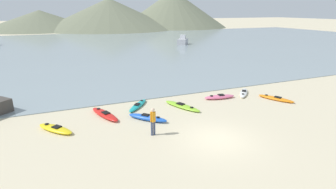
{
  "coord_description": "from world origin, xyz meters",
  "views": [
    {
      "loc": [
        -7.92,
        -11.65,
        7.25
      ],
      "look_at": [
        -0.01,
        7.6,
        0.5
      ],
      "focal_mm": 28.0,
      "sensor_mm": 36.0,
      "label": 1
    }
  ],
  "objects_px": {
    "kayak_on_sand_1": "(182,106)",
    "person_near_foreground": "(153,120)",
    "kayak_on_sand_3": "(219,97)",
    "kayak_on_sand_5": "(55,129)",
    "moored_boat_1": "(183,41)",
    "kayak_on_sand_4": "(276,98)",
    "kayak_on_sand_0": "(105,114)",
    "kayak_on_sand_7": "(244,93)",
    "kayak_on_sand_2": "(138,105)",
    "kayak_on_sand_6": "(148,118)"
  },
  "relations": [
    {
      "from": "person_near_foreground",
      "to": "kayak_on_sand_6",
      "type": "bearing_deg",
      "value": 80.39
    },
    {
      "from": "moored_boat_1",
      "to": "kayak_on_sand_3",
      "type": "bearing_deg",
      "value": -110.42
    },
    {
      "from": "kayak_on_sand_1",
      "to": "person_near_foreground",
      "type": "relative_size",
      "value": 1.97
    },
    {
      "from": "kayak_on_sand_0",
      "to": "kayak_on_sand_1",
      "type": "xyz_separation_m",
      "value": [
        5.86,
        -0.52,
        -0.03
      ]
    },
    {
      "from": "kayak_on_sand_1",
      "to": "moored_boat_1",
      "type": "relative_size",
      "value": 0.97
    },
    {
      "from": "kayak_on_sand_0",
      "to": "kayak_on_sand_2",
      "type": "height_order",
      "value": "kayak_on_sand_0"
    },
    {
      "from": "kayak_on_sand_1",
      "to": "kayak_on_sand_5",
      "type": "height_order",
      "value": "kayak_on_sand_5"
    },
    {
      "from": "kayak_on_sand_6",
      "to": "person_near_foreground",
      "type": "height_order",
      "value": "person_near_foreground"
    },
    {
      "from": "kayak_on_sand_0",
      "to": "kayak_on_sand_5",
      "type": "distance_m",
      "value": 3.49
    },
    {
      "from": "kayak_on_sand_1",
      "to": "moored_boat_1",
      "type": "height_order",
      "value": "moored_boat_1"
    },
    {
      "from": "kayak_on_sand_4",
      "to": "kayak_on_sand_6",
      "type": "distance_m",
      "value": 11.33
    },
    {
      "from": "kayak_on_sand_3",
      "to": "kayak_on_sand_4",
      "type": "distance_m",
      "value": 4.71
    },
    {
      "from": "kayak_on_sand_0",
      "to": "kayak_on_sand_4",
      "type": "height_order",
      "value": "kayak_on_sand_0"
    },
    {
      "from": "kayak_on_sand_1",
      "to": "person_near_foreground",
      "type": "bearing_deg",
      "value": -135.4
    },
    {
      "from": "kayak_on_sand_0",
      "to": "kayak_on_sand_1",
      "type": "distance_m",
      "value": 5.88
    },
    {
      "from": "kayak_on_sand_5",
      "to": "kayak_on_sand_6",
      "type": "height_order",
      "value": "kayak_on_sand_6"
    },
    {
      "from": "kayak_on_sand_6",
      "to": "person_near_foreground",
      "type": "distance_m",
      "value": 2.45
    },
    {
      "from": "kayak_on_sand_5",
      "to": "kayak_on_sand_7",
      "type": "distance_m",
      "value": 15.79
    },
    {
      "from": "kayak_on_sand_1",
      "to": "kayak_on_sand_4",
      "type": "relative_size",
      "value": 1.16
    },
    {
      "from": "kayak_on_sand_0",
      "to": "kayak_on_sand_3",
      "type": "distance_m",
      "value": 9.73
    },
    {
      "from": "kayak_on_sand_7",
      "to": "kayak_on_sand_3",
      "type": "bearing_deg",
      "value": -175.04
    },
    {
      "from": "kayak_on_sand_2",
      "to": "kayak_on_sand_7",
      "type": "bearing_deg",
      "value": -2.76
    },
    {
      "from": "kayak_on_sand_0",
      "to": "kayak_on_sand_4",
      "type": "distance_m",
      "value": 14.07
    },
    {
      "from": "moored_boat_1",
      "to": "person_near_foreground",
      "type": "bearing_deg",
      "value": -117.72
    },
    {
      "from": "person_near_foreground",
      "to": "kayak_on_sand_4",
      "type": "bearing_deg",
      "value": 10.66
    },
    {
      "from": "kayak_on_sand_0",
      "to": "kayak_on_sand_7",
      "type": "xyz_separation_m",
      "value": [
        12.44,
        0.44,
        -0.02
      ]
    },
    {
      "from": "kayak_on_sand_4",
      "to": "kayak_on_sand_0",
      "type": "bearing_deg",
      "value": 172.23
    },
    {
      "from": "kayak_on_sand_3",
      "to": "kayak_on_sand_5",
      "type": "bearing_deg",
      "value": -173.63
    },
    {
      "from": "kayak_on_sand_7",
      "to": "kayak_on_sand_0",
      "type": "bearing_deg",
      "value": -177.97
    },
    {
      "from": "kayak_on_sand_1",
      "to": "kayak_on_sand_7",
      "type": "distance_m",
      "value": 6.65
    },
    {
      "from": "kayak_on_sand_6",
      "to": "moored_boat_1",
      "type": "distance_m",
      "value": 41.34
    },
    {
      "from": "kayak_on_sand_1",
      "to": "kayak_on_sand_7",
      "type": "relative_size",
      "value": 1.35
    },
    {
      "from": "kayak_on_sand_1",
      "to": "kayak_on_sand_4",
      "type": "height_order",
      "value": "kayak_on_sand_4"
    },
    {
      "from": "kayak_on_sand_7",
      "to": "kayak_on_sand_2",
      "type": "bearing_deg",
      "value": 177.24
    },
    {
      "from": "kayak_on_sand_2",
      "to": "kayak_on_sand_3",
      "type": "height_order",
      "value": "kayak_on_sand_3"
    },
    {
      "from": "kayak_on_sand_5",
      "to": "kayak_on_sand_7",
      "type": "xyz_separation_m",
      "value": [
        15.7,
        1.69,
        -0.02
      ]
    },
    {
      "from": "kayak_on_sand_2",
      "to": "person_near_foreground",
      "type": "distance_m",
      "value": 5.12
    },
    {
      "from": "kayak_on_sand_6",
      "to": "moored_boat_1",
      "type": "relative_size",
      "value": 0.72
    },
    {
      "from": "kayak_on_sand_3",
      "to": "person_near_foreground",
      "type": "distance_m",
      "value": 8.7
    },
    {
      "from": "kayak_on_sand_2",
      "to": "kayak_on_sand_6",
      "type": "height_order",
      "value": "kayak_on_sand_6"
    },
    {
      "from": "person_near_foreground",
      "to": "moored_boat_1",
      "type": "xyz_separation_m",
      "value": [
        20.24,
        38.53,
        -0.24
      ]
    },
    {
      "from": "kayak_on_sand_1",
      "to": "kayak_on_sand_6",
      "type": "xyz_separation_m",
      "value": [
        -3.25,
        -1.31,
        0.05
      ]
    },
    {
      "from": "kayak_on_sand_2",
      "to": "moored_boat_1",
      "type": "relative_size",
      "value": 0.75
    },
    {
      "from": "kayak_on_sand_5",
      "to": "kayak_on_sand_6",
      "type": "relative_size",
      "value": 1.04
    },
    {
      "from": "kayak_on_sand_0",
      "to": "kayak_on_sand_4",
      "type": "relative_size",
      "value": 1.14
    },
    {
      "from": "kayak_on_sand_2",
      "to": "kayak_on_sand_3",
      "type": "bearing_deg",
      "value": -5.73
    },
    {
      "from": "kayak_on_sand_4",
      "to": "kayak_on_sand_5",
      "type": "distance_m",
      "value": 17.22
    },
    {
      "from": "kayak_on_sand_1",
      "to": "moored_boat_1",
      "type": "bearing_deg",
      "value": 64.58
    },
    {
      "from": "kayak_on_sand_5",
      "to": "moored_boat_1",
      "type": "xyz_separation_m",
      "value": [
        25.73,
        35.67,
        0.61
      ]
    },
    {
      "from": "moored_boat_1",
      "to": "kayak_on_sand_7",
      "type": "bearing_deg",
      "value": -106.45
    }
  ]
}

